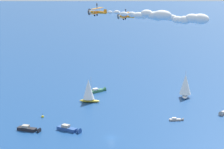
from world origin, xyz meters
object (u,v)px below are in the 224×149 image
Objects in this scene: motorboat_outer_ring_a at (30,129)px; motorboat_outer_ring_c at (70,129)px; sailboat_mid_cluster at (89,91)px; wingwalker_wingman at (126,10)px; motorboat_near_centre at (177,119)px; wingwalker_lead at (97,5)px; biplane_wingman at (126,16)px; motorboat_offshore at (98,90)px; sailboat_far_stbd at (185,86)px; marker_buoy at (43,117)px; biplane_lead at (97,12)px.

motorboat_outer_ring_c is at bearing -19.63° from motorboat_outer_ring_a.
wingwalker_wingman is at bearing -85.71° from sailboat_mid_cluster.
wingwalker_lead is (-40.86, -17.12, 50.85)m from motorboat_near_centre.
sailboat_mid_cluster is at bearing 77.54° from wingwalker_lead.
wingwalker_wingman reaches higher than biplane_wingman.
motorboat_offshore is 76.22m from wingwalker_wingman.
sailboat_far_stbd is at bearing 37.14° from biplane_wingman.
sailboat_mid_cluster is at bearing 126.16° from motorboat_near_centre.
sailboat_mid_cluster reaches higher than marker_buoy.
motorboat_near_centre is 37.88m from sailboat_far_stbd.
marker_buoy is 60.02m from biplane_wingman.
motorboat_near_centre is 3.56× the size of wingwalker_lead.
wingwalker_lead reaches higher than motorboat_offshore.
biplane_wingman reaches higher than motorboat_outer_ring_c.
biplane_lead reaches higher than biplane_wingman.
motorboat_near_centre is 62.44m from motorboat_outer_ring_a.
motorboat_outer_ring_a is 1.44× the size of biplane_lead.
motorboat_near_centre is 48.57m from sailboat_mid_cluster.
motorboat_outer_ring_c is at bearing -116.40° from sailboat_mid_cluster.
sailboat_far_stbd is 73.51m from motorboat_outer_ring_c.
biplane_wingman is (15.60, 13.78, -5.34)m from wingwalker_lead.
wingwalker_lead reaches higher than motorboat_outer_ring_a.
wingwalker_lead is 21.02m from wingwalker_wingman.
wingwalker_lead is at bearing -138.55° from biplane_wingman.
sailboat_far_stbd is 75.38m from marker_buoy.
biplane_lead is (-40.82, -17.09, 48.66)m from motorboat_near_centre.
motorboat_outer_ring_c reaches higher than motorboat_outer_ring_a.
biplane_lead is at bearing -49.41° from motorboat_outer_ring_a.
motorboat_near_centre is 58.86m from motorboat_offshore.
sailboat_far_stbd reaches higher than sailboat_mid_cluster.
wingwalker_wingman is (15.52, 13.73, -1.00)m from biplane_lead.
motorboat_outer_ring_c is at bearing 177.36° from motorboat_near_centre.
motorboat_outer_ring_c is 54.38m from wingwalker_lead.
biplane_wingman is at bearing 29.52° from wingwalker_wingman.
motorboat_offshore is 5.76× the size of wingwalker_lead.
motorboat_outer_ring_a is 6.07× the size of wingwalker_wingman.
motorboat_near_centre is 67.44m from wingwalker_lead.
sailboat_far_stbd reaches higher than motorboat_near_centre.
wingwalker_wingman is (-0.04, -0.02, 2.15)m from biplane_wingman.
sailboat_mid_cluster is at bearing 43.13° from motorboat_outer_ring_a.
biplane_wingman is at bearing -142.86° from sailboat_far_stbd.
motorboat_offshore is 48.78m from marker_buoy.
biplane_lead is at bearing -157.28° from motorboat_near_centre.
sailboat_far_stbd is (20.51, 31.33, 5.76)m from motorboat_near_centre.
wingwalker_wingman is (3.17, -42.32, 42.22)m from sailboat_mid_cluster.
sailboat_far_stbd is 1.47× the size of motorboat_outer_ring_a.
wingwalker_wingman reaches higher than marker_buoy.
motorboat_outer_ring_a reaches higher than marker_buoy.
wingwalker_lead is at bearing -150.22° from biplane_lead.
motorboat_offshore is 91.67m from wingwalker_lead.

